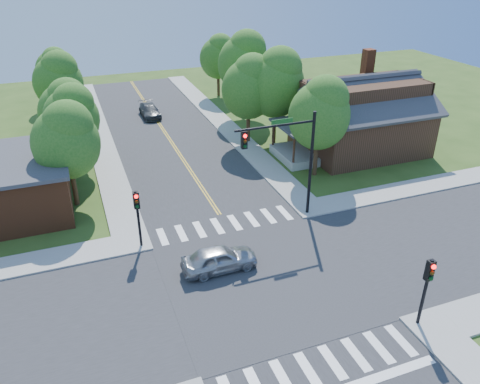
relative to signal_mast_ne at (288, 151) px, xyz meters
name	(u,v)px	position (x,y,z in m)	size (l,w,h in m)	color
ground	(264,281)	(-3.91, -5.59, -4.85)	(100.00, 100.00, 0.00)	#304D18
road_ns	(264,281)	(-3.91, -5.59, -4.83)	(10.00, 90.00, 0.04)	#2D2D30
road_ew	(264,281)	(-3.91, -5.59, -4.83)	(90.00, 10.00, 0.04)	#2D2D30
intersection_patch	(264,281)	(-3.91, -5.59, -4.85)	(10.20, 10.20, 0.06)	#2D2D30
sidewalk_ne	(353,141)	(11.90, 10.23, -4.78)	(40.00, 40.00, 0.14)	#9E9B93
crosswalk_north	(226,224)	(-3.91, 0.61, -4.80)	(8.85, 2.00, 0.01)	white
crosswalk_south	(320,366)	(-3.91, -11.79, -4.80)	(8.85, 2.00, 0.01)	white
centerline	(264,281)	(-3.91, -5.59, -4.80)	(0.30, 90.00, 0.01)	gold
stop_bar	(389,375)	(-1.41, -13.19, -4.85)	(4.60, 0.45, 0.09)	white
signal_mast_ne	(288,151)	(0.00, 0.00, 0.00)	(5.30, 0.42, 7.20)	black
signal_pole_se	(428,281)	(1.69, -11.21, -2.19)	(0.34, 0.42, 3.80)	black
signal_pole_nw	(137,209)	(-9.51, -0.01, -2.19)	(0.34, 0.42, 3.80)	black
house_ne	(361,113)	(11.19, 8.65, -1.52)	(13.05, 8.80, 7.11)	#332111
tree_e_a	(321,111)	(5.21, 5.23, 0.35)	(4.67, 4.44, 7.94)	#382314
tree_e_b	(277,81)	(5.01, 12.65, 0.86)	(5.13, 4.87, 8.72)	#382314
tree_e_c	(244,60)	(5.10, 20.68, 1.00)	(5.25, 4.99, 8.93)	#382314
tree_e_d	(219,55)	(5.08, 28.98, -0.08)	(4.29, 4.07, 7.29)	#382314
tree_w_a	(67,139)	(-12.72, 6.87, 0.07)	(4.42, 4.20, 7.51)	#382314
tree_w_b	(67,109)	(-12.44, 14.22, -0.15)	(4.23, 4.02, 7.19)	#382314
tree_w_c	(59,79)	(-12.73, 22.71, 0.23)	(4.56, 4.33, 7.75)	#382314
tree_w_d	(55,68)	(-13.03, 31.12, -0.53)	(3.88, 3.69, 6.60)	#382314
tree_house	(250,85)	(2.83, 13.55, 0.46)	(4.77, 4.53, 8.11)	#382314
tree_bldg	(72,115)	(-12.11, 12.66, -0.16)	(4.21, 4.00, 7.16)	#382314
car_silver	(219,259)	(-5.82, -3.77, -4.13)	(4.23, 1.71, 1.44)	#ADB0B4
car_dgrey	(150,111)	(-4.33, 23.98, -4.21)	(1.83, 4.41, 1.28)	#333639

